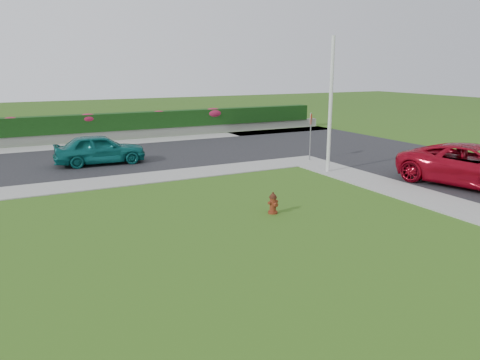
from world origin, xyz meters
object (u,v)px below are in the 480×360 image
suv_red (477,166)px  stop_sign (311,125)px  sedan_teal (100,149)px  fire_hydrant (273,203)px  utility_pole (330,106)px

suv_red → stop_sign: 7.89m
sedan_teal → fire_hydrant: bearing=-158.8°
suv_red → stop_sign: size_ratio=2.42×
stop_sign → sedan_teal: bearing=135.2°
sedan_teal → utility_pole: size_ratio=0.72×
fire_hydrant → sedan_teal: (-3.39, 10.46, 0.43)m
sedan_teal → suv_red: bearing=-129.5°
sedan_teal → stop_sign: 10.35m
stop_sign → fire_hydrant: bearing=-155.9°
utility_pole → stop_sign: (0.84, 2.56, -1.16)m
fire_hydrant → stop_sign: (6.17, 6.64, 1.44)m
fire_hydrant → stop_sign: stop_sign is taller
sedan_teal → utility_pole: 11.02m
fire_hydrant → sedan_teal: 11.00m
fire_hydrant → stop_sign: size_ratio=0.29×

